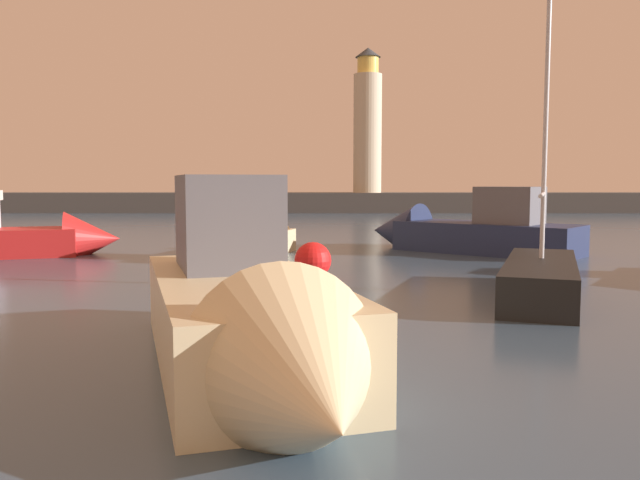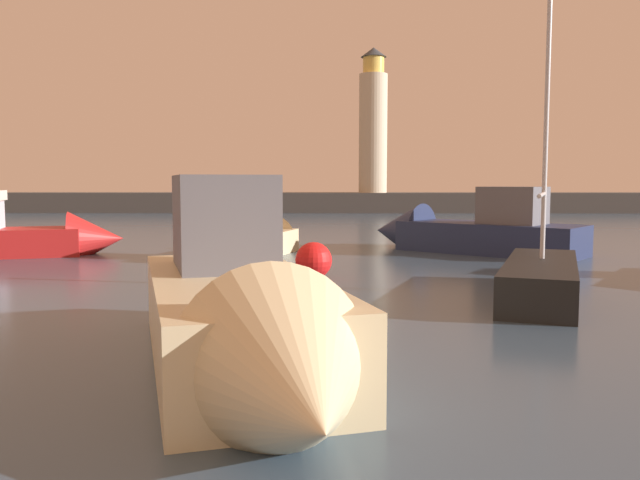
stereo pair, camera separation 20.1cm
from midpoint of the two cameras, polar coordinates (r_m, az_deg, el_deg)
name	(u,v)px [view 2 (the right image)]	position (r m, az deg, el deg)	size (l,w,h in m)	color
ground_plane	(296,241)	(31.65, -1.92, -0.06)	(220.00, 220.00, 0.00)	#384C60
breakwater	(311,202)	(61.44, -0.66, 3.33)	(66.60, 4.29, 1.87)	#423F3D
lighthouse	(373,125)	(61.79, 4.80, 10.12)	(2.66, 2.66, 13.48)	beige
motorboat_1	(262,239)	(25.98, -4.96, 0.13)	(3.75, 7.12, 2.40)	beige
motorboat_2	(246,319)	(9.34, -5.96, -6.96)	(4.79, 8.79, 3.44)	beige
motorboat_4	(26,236)	(27.66, -24.31, 0.36)	(8.10, 4.46, 3.08)	#B21E1E
motorboat_5	(459,231)	(27.56, 12.40, 0.74)	(8.74, 7.77, 3.29)	#1E284C
sailboat_moored	(541,277)	(16.89, 19.23, -3.08)	(3.67, 6.39, 10.11)	black
mooring_buoy	(314,260)	(19.17, -0.27, -1.81)	(1.10, 1.10, 1.10)	red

